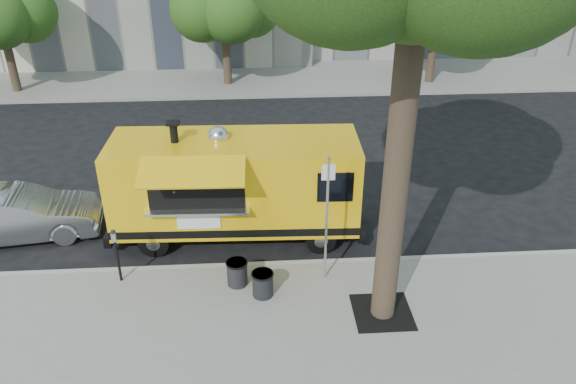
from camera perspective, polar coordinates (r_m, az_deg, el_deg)
name	(u,v)px	position (r m, az deg, el deg)	size (l,w,h in m)	color
ground	(255,246)	(14.07, -3.39, -5.55)	(120.00, 120.00, 0.00)	black
sidewalk	(258,365)	(10.95, -3.09, -17.10)	(60.00, 6.00, 0.15)	gray
curb	(255,266)	(13.27, -3.34, -7.54)	(60.00, 0.14, 0.16)	#999993
far_sidewalk	(251,79)	(26.32, -3.82, 11.39)	(60.00, 5.00, 0.15)	gray
tree_well	(382,312)	(12.03, 9.54, -11.94)	(1.20, 1.20, 0.02)	black
sign_post	(327,213)	(11.86, 3.97, -2.11)	(0.28, 0.06, 3.00)	silver
parking_meter	(116,249)	(12.77, -17.07, -5.60)	(0.11, 0.11, 1.33)	black
food_truck	(234,185)	(13.82, -5.49, 0.72)	(6.35, 2.99, 3.09)	yellow
sedan	(18,215)	(15.62, -25.72, -2.11)	(1.38, 3.94, 1.30)	#9C9EA3
trash_bin_left	(237,272)	(12.47, -5.19, -8.11)	(0.49, 0.49, 0.58)	black
trash_bin_right	(263,283)	(12.13, -2.59, -9.25)	(0.48, 0.48, 0.57)	black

